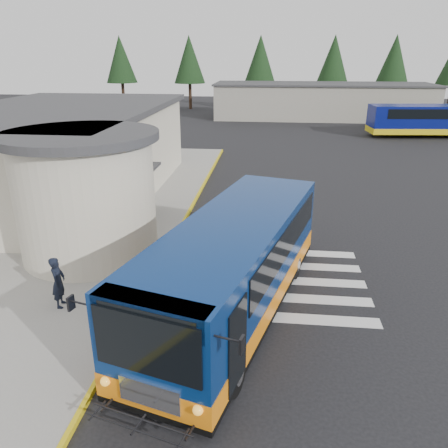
# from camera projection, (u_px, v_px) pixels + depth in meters

# --- Properties ---
(ground) EXTENTS (140.00, 140.00, 0.00)m
(ground) POSITION_uv_depth(u_px,v_px,m) (267.00, 269.00, 16.47)
(ground) COLOR black
(ground) RESTS_ON ground
(sidewalk) EXTENTS (10.00, 34.00, 0.15)m
(sidewalk) POSITION_uv_depth(u_px,v_px,m) (81.00, 221.00, 21.05)
(sidewalk) COLOR gray
(sidewalk) RESTS_ON ground
(curb_strip) EXTENTS (0.12, 34.00, 0.16)m
(curb_strip) POSITION_uv_depth(u_px,v_px,m) (182.00, 225.00, 20.55)
(curb_strip) COLOR gold
(curb_strip) RESTS_ON ground
(station_building) EXTENTS (12.70, 18.70, 4.80)m
(station_building) POSITION_uv_depth(u_px,v_px,m) (65.00, 156.00, 23.01)
(station_building) COLOR beige
(station_building) RESTS_ON ground
(crosswalk) EXTENTS (8.00, 5.35, 0.01)m
(crosswalk) POSITION_uv_depth(u_px,v_px,m) (252.00, 279.00, 15.77)
(crosswalk) COLOR silver
(crosswalk) RESTS_ON ground
(depot_building) EXTENTS (26.40, 8.40, 4.20)m
(depot_building) POSITION_uv_depth(u_px,v_px,m) (322.00, 101.00, 53.96)
(depot_building) COLOR gray
(depot_building) RESTS_ON ground
(tree_line) EXTENTS (58.40, 4.40, 10.00)m
(tree_line) POSITION_uv_depth(u_px,v_px,m) (321.00, 60.00, 59.64)
(tree_line) COLOR black
(tree_line) RESTS_ON ground
(transit_bus) EXTENTS (5.92, 11.15, 3.06)m
(transit_bus) POSITION_uv_depth(u_px,v_px,m) (234.00, 270.00, 13.25)
(transit_bus) COLOR navy
(transit_bus) RESTS_ON ground
(pedestrian_a) EXTENTS (0.48, 0.66, 1.67)m
(pedestrian_a) POSITION_uv_depth(u_px,v_px,m) (58.00, 282.00, 13.53)
(pedestrian_a) COLOR black
(pedestrian_a) RESTS_ON sidewalk
(pedestrian_b) EXTENTS (0.86, 1.00, 1.77)m
(pedestrian_b) POSITION_uv_depth(u_px,v_px,m) (79.00, 238.00, 16.64)
(pedestrian_b) COLOR black
(pedestrian_b) RESTS_ON sidewalk
(bollard) EXTENTS (0.08, 0.08, 1.00)m
(bollard) POSITION_uv_depth(u_px,v_px,m) (136.00, 284.00, 14.13)
(bollard) COLOR black
(bollard) RESTS_ON sidewalk
(far_bus_a) EXTENTS (10.25, 3.73, 2.59)m
(far_bus_a) POSITION_uv_depth(u_px,v_px,m) (423.00, 119.00, 41.94)
(far_bus_a) COLOR #070F5C
(far_bus_a) RESTS_ON ground
(far_bus_b) EXTENTS (8.42, 5.17, 2.10)m
(far_bus_b) POSITION_uv_depth(u_px,v_px,m) (418.00, 119.00, 44.27)
(far_bus_b) COLOR #204E14
(far_bus_b) RESTS_ON ground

